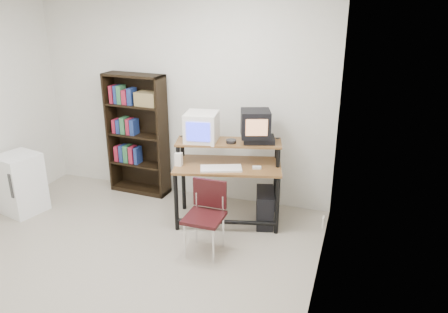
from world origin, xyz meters
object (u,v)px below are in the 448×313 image
(crt_monitor, at_px, (202,127))
(bookshelf, at_px, (138,133))
(pc_tower, at_px, (265,207))
(computer_desk, at_px, (228,167))
(crt_tv, at_px, (255,124))
(mini_fridge, at_px, (21,184))
(school_chair, at_px, (206,210))

(crt_monitor, relative_size, bookshelf, 0.26)
(crt_monitor, bearing_deg, bookshelf, 150.67)
(crt_monitor, distance_m, pc_tower, 1.22)
(computer_desk, relative_size, crt_tv, 3.24)
(crt_monitor, relative_size, mini_fridge, 0.55)
(crt_tv, relative_size, school_chair, 0.54)
(school_chair, bearing_deg, crt_tv, 72.60)
(crt_monitor, relative_size, crt_tv, 1.01)
(pc_tower, relative_size, mini_fridge, 0.59)
(pc_tower, height_order, school_chair, school_chair)
(computer_desk, bearing_deg, crt_tv, 17.45)
(computer_desk, distance_m, crt_tv, 0.61)
(school_chair, xyz_separation_m, bookshelf, (-1.41, 1.16, 0.37))
(crt_tv, relative_size, bookshelf, 0.25)
(pc_tower, height_order, bookshelf, bookshelf)
(computer_desk, xyz_separation_m, mini_fridge, (-2.54, -0.60, -0.31))
(bookshelf, bearing_deg, school_chair, -35.92)
(crt_tv, bearing_deg, pc_tower, -54.19)
(crt_tv, height_order, pc_tower, crt_tv)
(bookshelf, height_order, mini_fridge, bookshelf)
(crt_tv, distance_m, school_chair, 1.18)
(mini_fridge, bearing_deg, school_chair, 11.68)
(crt_monitor, height_order, bookshelf, bookshelf)
(crt_monitor, xyz_separation_m, mini_fridge, (-2.20, -0.63, -0.76))
(pc_tower, height_order, mini_fridge, mini_fridge)
(bookshelf, bearing_deg, pc_tower, -8.40)
(crt_tv, height_order, school_chair, crt_tv)
(crt_monitor, height_order, mini_fridge, crt_monitor)
(crt_monitor, bearing_deg, crt_tv, 4.46)
(bookshelf, bearing_deg, crt_tv, -5.60)
(computer_desk, bearing_deg, mini_fridge, 179.20)
(bookshelf, xyz_separation_m, mini_fridge, (-1.12, -1.04, -0.47))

